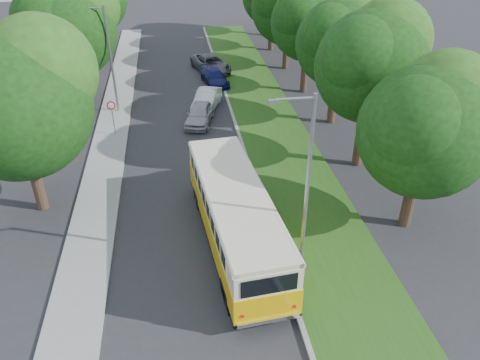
{
  "coord_description": "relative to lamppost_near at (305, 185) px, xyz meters",
  "views": [
    {
      "loc": [
        -0.39,
        -16.89,
        13.76
      ],
      "look_at": [
        2.5,
        2.8,
        1.5
      ],
      "focal_mm": 35.0,
      "sensor_mm": 36.0,
      "label": 1
    }
  ],
  "objects": [
    {
      "name": "car_white",
      "position": [
        -2.31,
        18.15,
        -3.68
      ],
      "size": [
        2.71,
        4.42,
        1.38
      ],
      "primitive_type": "imported",
      "rotation": [
        0.0,
        0.0,
        -0.32
      ],
      "color": "silver",
      "rests_on": "ground"
    },
    {
      "name": "sidewalk",
      "position": [
        -9.01,
        7.5,
        -4.31
      ],
      "size": [
        2.2,
        70.0,
        0.12
      ],
      "primitive_type": "cube",
      "color": "gray",
      "rests_on": "ground"
    },
    {
      "name": "warning_sign",
      "position": [
        -8.71,
        14.48,
        -2.66
      ],
      "size": [
        0.56,
        0.1,
        2.5
      ],
      "color": "gray",
      "rests_on": "ground"
    },
    {
      "name": "lamppost_far",
      "position": [
        -8.91,
        18.5,
        -0.25
      ],
      "size": [
        1.71,
        0.16,
        7.5
      ],
      "color": "gray",
      "rests_on": "ground"
    },
    {
      "name": "ground",
      "position": [
        -4.21,
        2.5,
        -4.37
      ],
      "size": [
        120.0,
        120.0,
        0.0
      ],
      "primitive_type": "plane",
      "color": "#2D2D30",
      "rests_on": "ground"
    },
    {
      "name": "treeline",
      "position": [
        -1.06,
        20.49,
        1.56
      ],
      "size": [
        24.27,
        41.91,
        9.46
      ],
      "color": "#332319",
      "rests_on": "ground"
    },
    {
      "name": "vintage_bus",
      "position": [
        -2.37,
        2.09,
        -2.84
      ],
      "size": [
        3.6,
        10.5,
        3.06
      ],
      "primitive_type": null,
      "rotation": [
        0.0,
        0.0,
        0.09
      ],
      "color": "yellow",
      "rests_on": "ground"
    },
    {
      "name": "grass_verge",
      "position": [
        1.74,
        7.5,
        -4.3
      ],
      "size": [
        4.5,
        70.0,
        0.13
      ],
      "primitive_type": "cube",
      "color": "#2A5115",
      "rests_on": "ground"
    },
    {
      "name": "car_silver",
      "position": [
        -3.0,
        15.71,
        -3.68
      ],
      "size": [
        2.61,
        4.33,
        1.38
      ],
      "primitive_type": "imported",
      "rotation": [
        0.0,
        0.0,
        -0.26
      ],
      "color": "#AEAEB3",
      "rests_on": "ground"
    },
    {
      "name": "curb",
      "position": [
        -0.61,
        7.5,
        -4.29
      ],
      "size": [
        0.2,
        70.0,
        0.15
      ],
      "primitive_type": "cube",
      "color": "gray",
      "rests_on": "ground"
    },
    {
      "name": "lamppost_near",
      "position": [
        0.0,
        0.0,
        0.0
      ],
      "size": [
        1.71,
        0.16,
        8.0
      ],
      "color": "gray",
      "rests_on": "ground"
    },
    {
      "name": "car_blue",
      "position": [
        -1.21,
        23.21,
        -3.76
      ],
      "size": [
        2.37,
        4.41,
        1.22
      ],
      "primitive_type": "imported",
      "rotation": [
        0.0,
        0.0,
        0.16
      ],
      "color": "#131953",
      "rests_on": "ground"
    },
    {
      "name": "car_grey",
      "position": [
        -1.21,
        26.63,
        -3.66
      ],
      "size": [
        3.73,
        5.53,
        1.41
      ],
      "primitive_type": "imported",
      "rotation": [
        0.0,
        0.0,
        0.3
      ],
      "color": "#5A5D62",
      "rests_on": "ground"
    }
  ]
}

